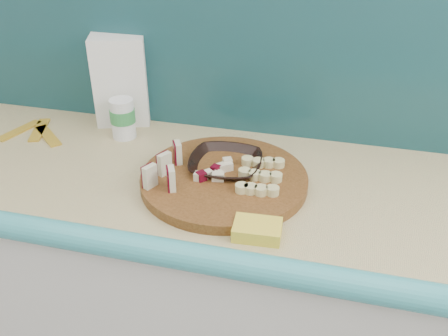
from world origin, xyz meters
TOP-DOWN VIEW (x-y plane):
  - kitchen_counter at (0.10, 1.50)m, footprint 2.20×0.63m
  - backsplash at (0.10, 1.79)m, footprint 2.20×0.02m
  - cutting_board at (0.30, 1.48)m, footprint 0.44×0.44m
  - apple_wedges at (0.17, 1.43)m, footprint 0.07×0.16m
  - apple_chunks at (0.28, 1.48)m, footprint 0.06×0.07m
  - banana_slices at (0.39, 1.49)m, footprint 0.11×0.16m
  - brown_bowl at (0.30, 1.53)m, footprint 0.19×0.19m
  - flour_bag at (-0.08, 1.76)m, footprint 0.18×0.15m
  - canister at (-0.04, 1.66)m, footprint 0.07×0.07m
  - sponge at (0.42, 1.30)m, footprint 0.11×0.08m
  - banana_peel at (-0.31, 1.61)m, footprint 0.20×0.17m

SIDE VIEW (x-z plane):
  - kitchen_counter at x=0.10m, z-range 0.00..0.91m
  - banana_peel at x=-0.31m, z-range 0.91..0.92m
  - cutting_board at x=0.30m, z-range 0.91..0.94m
  - sponge at x=0.42m, z-range 0.91..0.94m
  - brown_bowl at x=0.30m, z-range 0.91..0.96m
  - banana_slices at x=0.39m, z-range 0.94..0.95m
  - apple_chunks at x=0.28m, z-range 0.94..0.96m
  - apple_wedges at x=0.17m, z-range 0.94..0.99m
  - canister at x=-0.04m, z-range 0.91..1.03m
  - flour_bag at x=-0.08m, z-range 0.91..1.18m
  - backsplash at x=0.10m, z-range 0.91..1.41m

